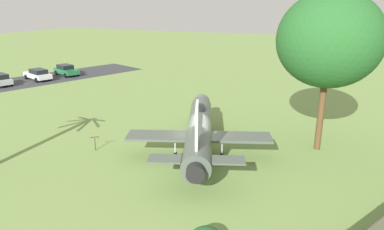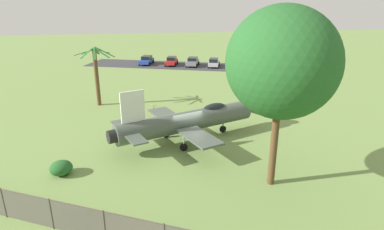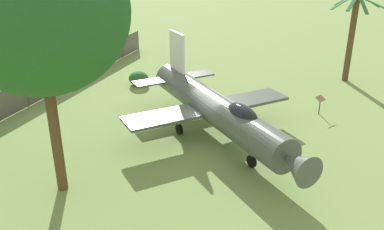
# 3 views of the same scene
# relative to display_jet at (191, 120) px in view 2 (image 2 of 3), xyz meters

# --- Properties ---
(ground_plane) EXTENTS (200.00, 200.00, 0.00)m
(ground_plane) POSITION_rel_display_jet_xyz_m (-0.35, -0.13, -1.75)
(ground_plane) COLOR #75934C
(parking_strip) EXTENTS (43.14, 22.93, 0.00)m
(parking_strip) POSITION_rel_display_jet_xyz_m (7.89, 31.63, -1.75)
(parking_strip) COLOR #38383D
(parking_strip) RESTS_ON ground_plane
(display_jet) EXTENTS (13.46, 9.60, 4.87)m
(display_jet) POSITION_rel_display_jet_xyz_m (0.00, 0.00, 0.00)
(display_jet) COLOR #4C564C
(display_jet) RESTS_ON ground_plane
(shade_tree) EXTENTS (6.22, 6.83, 10.82)m
(shade_tree) POSITION_rel_display_jet_xyz_m (3.75, -7.57, 5.89)
(shade_tree) COLOR brown
(shade_tree) RESTS_ON ground_plane
(palm_tree) EXTENTS (4.21, 3.56, 6.41)m
(palm_tree) POSITION_rel_display_jet_xyz_m (-8.43, 11.30, 1.73)
(palm_tree) COLOR brown
(palm_tree) RESTS_ON ground_plane
(perimeter_fence) EXTENTS (26.88, 14.39, 1.78)m
(perimeter_fence) POSITION_rel_display_jet_xyz_m (-6.12, -11.15, -0.81)
(perimeter_fence) COLOR #4C4238
(perimeter_fence) RESTS_ON ground_plane
(shrub_near_fence) EXTENTS (1.47, 1.42, 0.98)m
(shrub_near_fence) POSITION_rel_display_jet_xyz_m (-9.49, -4.10, -1.26)
(shrub_near_fence) COLOR #235B26
(shrub_near_fence) RESTS_ON ground_plane
(info_plaque) EXTENTS (0.66, 0.72, 1.14)m
(info_plaque) POSITION_rel_display_jet_xyz_m (-2.64, 6.84, -0.90)
(info_plaque) COLOR #333333
(info_plaque) RESTS_ON ground_plane
(parked_car_green) EXTENTS (3.36, 4.74, 1.50)m
(parked_car_green) POSITION_rel_display_jet_xyz_m (18.08, 27.81, -0.97)
(parked_car_green) COLOR #1E6B3D
(parked_car_green) RESTS_ON ground_plane
(parked_car_white) EXTENTS (3.33, 5.11, 1.49)m
(parked_car_white) POSITION_rel_display_jet_xyz_m (14.09, 29.14, -0.98)
(parked_car_white) COLOR silver
(parked_car_white) RESTS_ON ground_plane
(parked_car_silver) EXTENTS (2.96, 4.52, 1.52)m
(parked_car_silver) POSITION_rel_display_jet_xyz_m (9.55, 30.89, -0.98)
(parked_car_silver) COLOR #B2B5BA
(parked_car_silver) RESTS_ON ground_plane
(parked_car_gray) EXTENTS (3.17, 4.72, 1.48)m
(parked_car_gray) POSITION_rel_display_jet_xyz_m (5.99, 32.44, -0.98)
(parked_car_gray) COLOR slate
(parked_car_gray) RESTS_ON ground_plane
(parked_car_red) EXTENTS (2.84, 4.46, 1.49)m
(parked_car_red) POSITION_rel_display_jet_xyz_m (2.35, 33.85, -0.98)
(parked_car_red) COLOR red
(parked_car_red) RESTS_ON ground_plane
(parked_car_blue) EXTENTS (3.08, 4.71, 1.51)m
(parked_car_blue) POSITION_rel_display_jet_xyz_m (-2.12, 35.57, -0.98)
(parked_car_blue) COLOR #23429E
(parked_car_blue) RESTS_ON ground_plane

